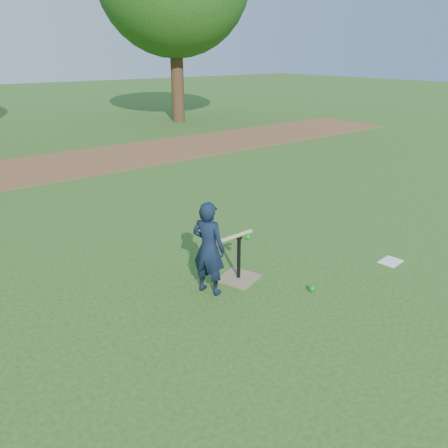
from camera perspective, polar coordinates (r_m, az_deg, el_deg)
ground at (r=5.47m, az=3.66°, el=-7.65°), size 80.00×80.00×0.00m
dirt_strip at (r=11.81m, az=-21.22°, el=7.10°), size 24.00×3.00×0.01m
child at (r=5.02m, az=-2.02°, el=-3.20°), size 0.41×0.49×1.13m
wiffle_ball_ground at (r=5.36m, az=11.40°, el=-8.24°), size 0.08×0.08×0.08m
clipboard at (r=6.39m, az=20.93°, el=-4.60°), size 0.32×0.26×0.01m
batting_tee at (r=5.50m, az=1.92°, el=-6.15°), size 0.55×0.55×0.61m
swing_action at (r=5.19m, az=1.29°, el=-1.83°), size 0.63×0.15×0.09m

